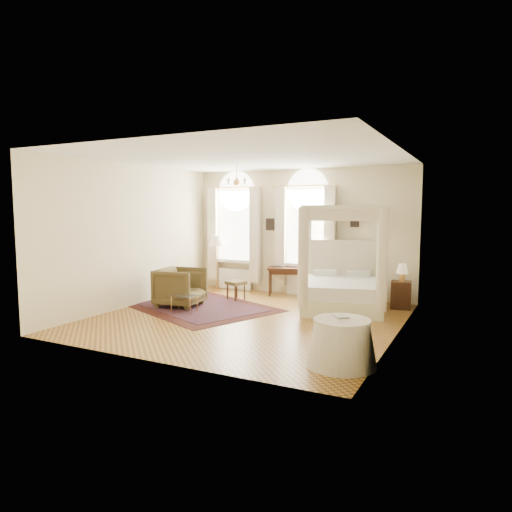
# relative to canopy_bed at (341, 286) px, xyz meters

# --- Properties ---
(ground) EXTENTS (6.00, 6.00, 0.00)m
(ground) POSITION_rel_canopy_bed_xyz_m (-1.49, -1.75, -0.53)
(ground) COLOR #AF7C32
(ground) RESTS_ON ground
(room_walls) EXTENTS (6.00, 6.00, 6.00)m
(room_walls) POSITION_rel_canopy_bed_xyz_m (-1.49, -1.75, 1.45)
(room_walls) COLOR beige
(room_walls) RESTS_ON ground
(window_left) EXTENTS (1.62, 0.27, 3.29)m
(window_left) POSITION_rel_canopy_bed_xyz_m (-3.39, 1.12, 0.95)
(window_left) COLOR white
(window_left) RESTS_ON room_walls
(window_right) EXTENTS (1.62, 0.27, 3.29)m
(window_right) POSITION_rel_canopy_bed_xyz_m (-1.29, 1.12, 0.95)
(window_right) COLOR white
(window_right) RESTS_ON room_walls
(chandelier) EXTENTS (0.51, 0.45, 0.50)m
(chandelier) POSITION_rel_canopy_bed_xyz_m (-2.39, -0.55, 2.37)
(chandelier) COLOR gold
(chandelier) RESTS_ON room_walls
(wall_pictures) EXTENTS (2.54, 0.03, 0.39)m
(wall_pictures) POSITION_rel_canopy_bed_xyz_m (-1.41, 1.22, 1.36)
(wall_pictures) COLOR black
(wall_pictures) RESTS_ON room_walls
(canopy_bed) EXTENTS (2.28, 2.55, 2.35)m
(canopy_bed) POSITION_rel_canopy_bed_xyz_m (0.00, 0.00, 0.00)
(canopy_bed) COLOR beige
(canopy_bed) RESTS_ON ground
(nightstand) EXTENTS (0.49, 0.45, 0.63)m
(nightstand) POSITION_rel_canopy_bed_xyz_m (1.21, 0.66, -0.22)
(nightstand) COLOR #34190E
(nightstand) RESTS_ON ground
(nightstand_lamp) EXTENTS (0.27, 0.27, 0.40)m
(nightstand_lamp) POSITION_rel_canopy_bed_xyz_m (1.22, 0.64, 0.36)
(nightstand_lamp) COLOR gold
(nightstand_lamp) RESTS_ON nightstand
(writing_desk) EXTENTS (1.11, 0.82, 0.74)m
(writing_desk) POSITION_rel_canopy_bed_xyz_m (-1.74, 0.95, 0.10)
(writing_desk) COLOR #34190E
(writing_desk) RESTS_ON ground
(laptop) EXTENTS (0.30, 0.20, 0.02)m
(laptop) POSITION_rel_canopy_bed_xyz_m (-2.00, 0.94, 0.22)
(laptop) COLOR black
(laptop) RESTS_ON writing_desk
(stool) EXTENTS (0.52, 0.52, 0.47)m
(stool) POSITION_rel_canopy_bed_xyz_m (-2.66, -0.13, -0.15)
(stool) COLOR #4A401F
(stool) RESTS_ON ground
(armchair) EXTENTS (1.11, 1.09, 0.90)m
(armchair) POSITION_rel_canopy_bed_xyz_m (-3.44, -1.40, -0.08)
(armchair) COLOR #483B1F
(armchair) RESTS_ON ground
(coffee_table) EXTENTS (0.57, 0.42, 0.38)m
(coffee_table) POSITION_rel_canopy_bed_xyz_m (-3.00, -1.86, -0.20)
(coffee_table) COLOR white
(coffee_table) RESTS_ON ground
(floor_lamp) EXTENTS (0.40, 0.40, 1.54)m
(floor_lamp) POSITION_rel_canopy_bed_xyz_m (-3.73, 0.69, 0.78)
(floor_lamp) COLOR gold
(floor_lamp) RESTS_ON ground
(oriental_rug) EXTENTS (4.21, 3.68, 0.01)m
(oriental_rug) POSITION_rel_canopy_bed_xyz_m (-3.06, -1.24, -0.53)
(oriental_rug) COLOR #40170F
(oriental_rug) RESTS_ON ground
(side_table) EXTENTS (1.01, 1.01, 0.69)m
(side_table) POSITION_rel_canopy_bed_xyz_m (1.07, -3.67, -0.19)
(side_table) COLOR beige
(side_table) RESTS_ON ground
(book) EXTENTS (0.29, 0.30, 0.02)m
(book) POSITION_rel_canopy_bed_xyz_m (0.94, -3.59, 0.17)
(book) COLOR black
(book) RESTS_ON side_table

